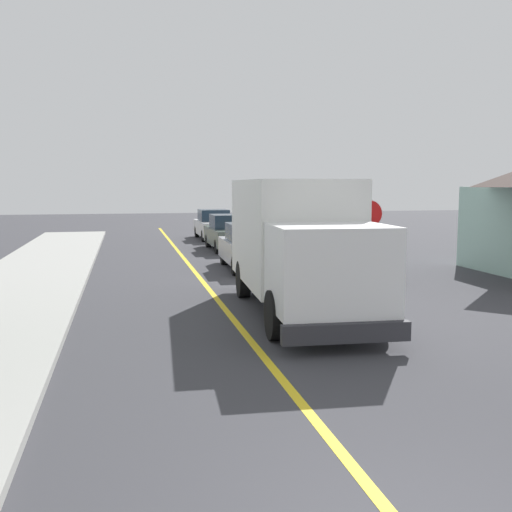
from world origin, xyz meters
TOP-DOWN VIEW (x-y plane):
  - centre_line_yellow at (0.00, 10.00)m, footprint 0.16×56.00m
  - box_truck at (1.70, 9.53)m, footprint 2.80×7.30m
  - parked_car_near at (2.08, 16.84)m, footprint 1.91×4.44m
  - parked_car_mid at (2.41, 23.25)m, footprint 1.84×4.41m
  - parked_car_far at (2.54, 28.92)m, footprint 1.85×4.42m
  - parked_van_across at (5.20, 14.94)m, footprint 1.86×4.42m
  - stop_sign at (4.44, 11.58)m, footprint 0.80×0.10m

SIDE VIEW (x-z plane):
  - centre_line_yellow at x=0.00m, z-range 0.00..0.01m
  - parked_car_near at x=2.08m, z-range -0.04..1.63m
  - parked_car_mid at x=2.41m, z-range -0.04..1.63m
  - parked_car_far at x=2.54m, z-range -0.04..1.63m
  - parked_van_across at x=5.20m, z-range -0.04..1.63m
  - box_truck at x=1.70m, z-range 0.17..3.37m
  - stop_sign at x=4.44m, z-range 0.53..3.18m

